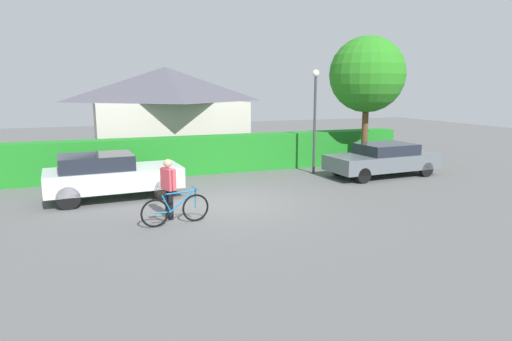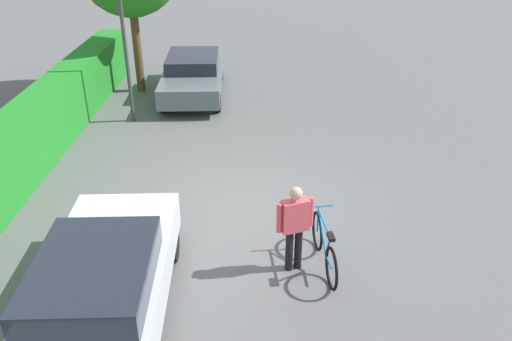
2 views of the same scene
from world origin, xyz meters
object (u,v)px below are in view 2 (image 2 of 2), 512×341
at_px(bicycle, 324,247).
at_px(person_rider, 295,223).
at_px(parked_car_far, 193,74).
at_px(street_lamp, 123,26).
at_px(parked_car_near, 104,280).

relative_size(bicycle, person_rider, 1.11).
distance_m(parked_car_far, street_lamp, 3.33).
bearing_deg(street_lamp, parked_car_near, -169.51).
relative_size(parked_car_near, street_lamp, 1.01).
bearing_deg(parked_car_far, bicycle, -159.05).
distance_m(parked_car_near, bicycle, 3.63).
bearing_deg(parked_car_near, bicycle, -67.55).
xyz_separation_m(parked_car_near, street_lamp, (7.86, 1.45, 1.89)).
relative_size(parked_car_far, street_lamp, 1.10).
xyz_separation_m(parked_car_near, parked_car_far, (10.11, 0.01, -0.09)).
bearing_deg(parked_car_near, parked_car_far, 0.05).
distance_m(parked_car_far, bicycle, 9.35).
distance_m(parked_car_far, person_rider, 9.25).
relative_size(parked_car_far, bicycle, 2.52).
xyz_separation_m(parked_car_near, person_rider, (1.30, -2.81, 0.17)).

